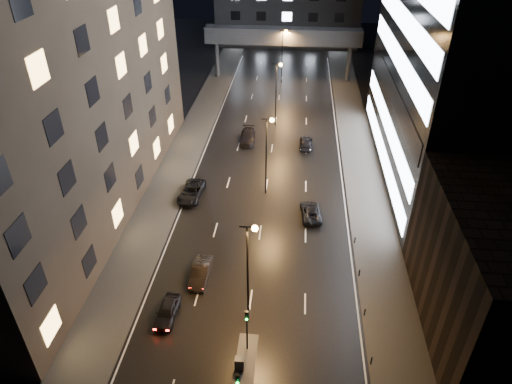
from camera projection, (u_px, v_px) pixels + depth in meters
ground at (272, 148)px, 66.95m from camera, size 160.00×160.00×0.00m
sidewalk_left at (181, 160)px, 63.74m from camera, size 5.00×110.00×0.15m
sidewalk_right at (361, 169)px, 61.76m from camera, size 5.00×110.00×0.15m
building_left at (35, 32)px, 44.44m from camera, size 15.00×48.00×40.00m
building_right_low at (498, 274)px, 36.28m from camera, size 10.00×18.00×12.00m
skybridge at (283, 37)px, 87.35m from camera, size 30.00×3.00×10.00m
median_island at (244, 376)px, 35.26m from camera, size 1.60×8.00×0.15m
traffic_signal_near at (247, 324)px, 35.68m from camera, size 0.28×0.34×4.40m
bollard_row at (368, 336)px, 38.01m from camera, size 0.12×25.12×0.90m
streetlight_near at (250, 261)px, 36.74m from camera, size 1.45×0.50×10.15m
streetlight_mid_a at (268, 147)px, 53.39m from camera, size 1.45×0.50×10.15m
streetlight_mid_b at (277, 87)px, 70.04m from camera, size 1.45×0.50×10.15m
streetlight_far at (283, 49)px, 86.69m from camera, size 1.45×0.50×10.15m
car_away_a at (167, 311)px, 39.93m from camera, size 1.80×4.17×1.40m
car_away_b at (201, 272)px, 43.95m from camera, size 1.63×4.54×1.49m
car_away_c at (191, 192)px, 55.77m from camera, size 2.89×5.66×1.53m
car_away_d at (248, 137)px, 68.42m from camera, size 2.43×5.41×1.54m
car_toward_a at (311, 212)px, 52.47m from camera, size 2.65×4.87×1.30m
car_toward_b at (306, 143)px, 66.93m from camera, size 1.94×4.64×1.34m
utility_cabinet at (240, 363)px, 35.50m from camera, size 0.73×0.56×1.11m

